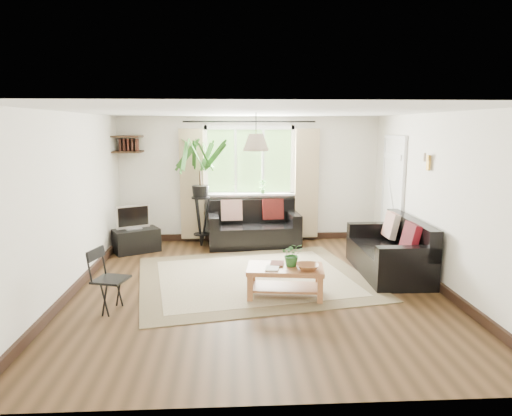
{
  "coord_description": "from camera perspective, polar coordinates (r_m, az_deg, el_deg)",
  "views": [
    {
      "loc": [
        -0.35,
        -6.06,
        2.21
      ],
      "look_at": [
        0.0,
        0.4,
        1.05
      ],
      "focal_mm": 32.0,
      "sensor_mm": 36.0,
      "label": 1
    }
  ],
  "objects": [
    {
      "name": "floor",
      "position": [
        6.46,
        0.2,
        -9.83
      ],
      "size": [
        5.5,
        5.5,
        0.0
      ],
      "primitive_type": "plane",
      "color": "black",
      "rests_on": "ground"
    },
    {
      "name": "ceiling",
      "position": [
        6.08,
        0.21,
        11.95
      ],
      "size": [
        5.5,
        5.5,
        0.0
      ],
      "primitive_type": "plane",
      "rotation": [
        3.14,
        0.0,
        0.0
      ],
      "color": "white",
      "rests_on": "floor"
    },
    {
      "name": "wall_back",
      "position": [
        8.88,
        -0.83,
        3.63
      ],
      "size": [
        5.0,
        0.02,
        2.4
      ],
      "primitive_type": "cube",
      "color": "white",
      "rests_on": "floor"
    },
    {
      "name": "wall_front",
      "position": [
        3.48,
        2.83,
        -6.73
      ],
      "size": [
        5.0,
        0.02,
        2.4
      ],
      "primitive_type": "cube",
      "color": "white",
      "rests_on": "floor"
    },
    {
      "name": "wall_left",
      "position": [
        6.51,
        -22.33,
        0.47
      ],
      "size": [
        0.02,
        5.5,
        2.4
      ],
      "primitive_type": "cube",
      "color": "white",
      "rests_on": "floor"
    },
    {
      "name": "wall_right",
      "position": [
        6.78,
        21.81,
        0.85
      ],
      "size": [
        0.02,
        5.5,
        2.4
      ],
      "primitive_type": "cube",
      "color": "white",
      "rests_on": "floor"
    },
    {
      "name": "rug",
      "position": [
        6.82,
        -0.34,
        -8.66
      ],
      "size": [
        3.73,
        3.36,
        0.02
      ],
      "primitive_type": "cube",
      "rotation": [
        0.0,
        0.0,
        0.19
      ],
      "color": "beige",
      "rests_on": "floor"
    },
    {
      "name": "window",
      "position": [
        8.81,
        -0.82,
        5.86
      ],
      "size": [
        2.5,
        0.16,
        2.16
      ],
      "primitive_type": null,
      "color": "white",
      "rests_on": "wall_back"
    },
    {
      "name": "door",
      "position": [
        8.35,
        16.68,
        1.4
      ],
      "size": [
        0.06,
        0.96,
        2.06
      ],
      "primitive_type": "cube",
      "color": "silver",
      "rests_on": "wall_right"
    },
    {
      "name": "corner_shelf",
      "position": [
        8.78,
        -15.75,
        7.7
      ],
      "size": [
        0.5,
        0.5,
        0.34
      ],
      "primitive_type": null,
      "color": "black",
      "rests_on": "wall_back"
    },
    {
      "name": "pendant_lamp",
      "position": [
        6.48,
        0.0,
        8.74
      ],
      "size": [
        0.36,
        0.36,
        0.54
      ],
      "primitive_type": null,
      "color": "beige",
      "rests_on": "ceiling"
    },
    {
      "name": "wall_sconce",
      "position": [
        6.96,
        20.55,
        5.65
      ],
      "size": [
        0.12,
        0.12,
        0.28
      ],
      "primitive_type": null,
      "color": "beige",
      "rests_on": "wall_right"
    },
    {
      "name": "sofa_back",
      "position": [
        8.54,
        -0.31,
        -2.1
      ],
      "size": [
        1.74,
        0.97,
        0.79
      ],
      "primitive_type": null,
      "rotation": [
        0.0,
        0.0,
        0.08
      ],
      "color": "black",
      "rests_on": "floor"
    },
    {
      "name": "sofa_right",
      "position": [
        7.2,
        16.22,
        -4.79
      ],
      "size": [
        1.71,
        0.86,
        0.8
      ],
      "primitive_type": null,
      "rotation": [
        0.0,
        0.0,
        -1.57
      ],
      "color": "black",
      "rests_on": "floor"
    },
    {
      "name": "coffee_table",
      "position": [
        6.07,
        3.65,
        -9.17
      ],
      "size": [
        1.05,
        0.66,
        0.4
      ],
      "primitive_type": null,
      "rotation": [
        0.0,
        0.0,
        -0.13
      ],
      "color": "brown",
      "rests_on": "floor"
    },
    {
      "name": "table_plant",
      "position": [
        6.01,
        4.56,
        -5.8
      ],
      "size": [
        0.29,
        0.25,
        0.32
      ],
      "primitive_type": "imported",
      "rotation": [
        0.0,
        0.0,
        -0.01
      ],
      "color": "#265A24",
      "rests_on": "coffee_table"
    },
    {
      "name": "bowl",
      "position": [
        5.92,
        6.48,
        -7.31
      ],
      "size": [
        0.32,
        0.32,
        0.07
      ],
      "primitive_type": "imported",
      "rotation": [
        0.0,
        0.0,
        -0.09
      ],
      "color": "brown",
      "rests_on": "coffee_table"
    },
    {
      "name": "book_a",
      "position": [
        5.93,
        1.22,
        -7.49
      ],
      "size": [
        0.21,
        0.26,
        0.02
      ],
      "primitive_type": "imported",
      "rotation": [
        0.0,
        0.0,
        -0.18
      ],
      "color": "white",
      "rests_on": "coffee_table"
    },
    {
      "name": "book_b",
      "position": [
        6.11,
        1.82,
        -6.92
      ],
      "size": [
        0.22,
        0.26,
        0.02
      ],
      "primitive_type": "imported",
      "rotation": [
        0.0,
        0.0,
        -0.19
      ],
      "color": "#582D23",
      "rests_on": "coffee_table"
    },
    {
      "name": "tv_stand",
      "position": [
        8.42,
        -14.72,
        -3.94
      ],
      "size": [
        0.89,
        0.75,
        0.42
      ],
      "primitive_type": "cube",
      "rotation": [
        0.0,
        0.0,
        0.5
      ],
      "color": "black",
      "rests_on": "floor"
    },
    {
      "name": "tv",
      "position": [
        8.34,
        -15.14,
        -1.03
      ],
      "size": [
        0.62,
        0.46,
        0.45
      ],
      "primitive_type": null,
      "rotation": [
        0.0,
        0.0,
        0.5
      ],
      "color": "#A5A5AA",
      "rests_on": "tv_stand"
    },
    {
      "name": "palm_stand",
      "position": [
        8.47,
        -6.96,
        1.9
      ],
      "size": [
        0.85,
        0.85,
        2.01
      ],
      "primitive_type": null,
      "rotation": [
        0.0,
        0.0,
        -0.1
      ],
      "color": "black",
      "rests_on": "floor"
    },
    {
      "name": "folding_chair",
      "position": [
        5.81,
        -17.66,
        -8.64
      ],
      "size": [
        0.49,
        0.49,
        0.77
      ],
      "primitive_type": null,
      "rotation": [
        0.0,
        0.0,
        1.3
      ],
      "color": "black",
      "rests_on": "floor"
    },
    {
      "name": "sill_plant",
      "position": [
        8.79,
        0.84,
        2.68
      ],
      "size": [
        0.14,
        0.1,
        0.27
      ],
      "primitive_type": "imported",
      "color": "#2D6023",
      "rests_on": "window"
    }
  ]
}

